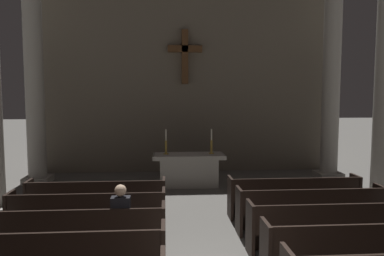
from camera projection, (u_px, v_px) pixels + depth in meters
name	position (u px, v px, depth m)	size (l,w,h in m)	color
pew_left_row_3	(76.00, 234.00, 6.25)	(3.03, 0.50, 0.95)	black
pew_left_row_4	(88.00, 215.00, 7.24)	(3.03, 0.50, 0.95)	black
pew_left_row_5	(97.00, 200.00, 8.22)	(3.03, 0.50, 0.95)	black
pew_right_row_2	(362.00, 250.00, 5.59)	(3.03, 0.50, 0.95)	black
pew_right_row_3	(333.00, 227.00, 6.57)	(3.03, 0.50, 0.95)	black
pew_right_row_4	(311.00, 210.00, 7.56)	(3.03, 0.50, 0.95)	black
pew_right_row_5	(294.00, 196.00, 8.55)	(3.03, 0.50, 0.95)	black
column_left_third	(34.00, 77.00, 11.63)	(0.87, 0.87, 6.94)	#ADA89E
column_right_third	(331.00, 78.00, 12.33)	(0.87, 0.87, 6.94)	#ADA89E
altar	(189.00, 169.00, 11.41)	(2.20, 0.90, 1.01)	#A8A399
candlestick_left	(166.00, 146.00, 11.29)	(0.16, 0.16, 0.77)	#B79338
candlestick_right	(211.00, 146.00, 11.40)	(0.16, 0.16, 0.77)	#B79338
apse_with_cross	(185.00, 68.00, 13.49)	(10.58, 0.48, 7.59)	#706656
lone_worshipper	(122.00, 219.00, 6.32)	(0.32, 0.43, 1.32)	#26262B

